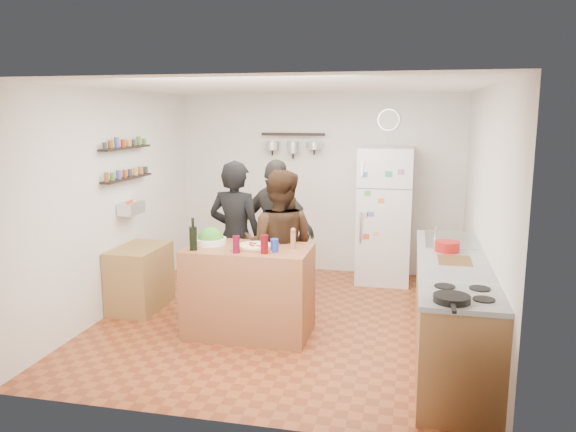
% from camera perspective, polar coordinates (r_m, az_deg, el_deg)
% --- Properties ---
extents(room_shell, '(4.20, 4.20, 4.20)m').
position_cam_1_polar(room_shell, '(6.30, 0.57, 1.36)').
color(room_shell, brown).
rests_on(room_shell, ground).
extents(prep_island, '(1.25, 0.72, 0.91)m').
position_cam_1_polar(prep_island, '(5.80, -3.98, -7.58)').
color(prep_island, brown).
rests_on(prep_island, floor).
extents(pizza_board, '(0.42, 0.34, 0.02)m').
position_cam_1_polar(pizza_board, '(5.63, -3.32, -3.19)').
color(pizza_board, brown).
rests_on(pizza_board, prep_island).
extents(pizza, '(0.34, 0.34, 0.02)m').
position_cam_1_polar(pizza, '(5.62, -3.32, -3.01)').
color(pizza, beige).
rests_on(pizza, pizza_board).
extents(salad_bowl, '(0.32, 0.32, 0.06)m').
position_cam_1_polar(salad_bowl, '(5.84, -7.86, -2.55)').
color(salad_bowl, white).
rests_on(salad_bowl, prep_island).
extents(wine_bottle, '(0.08, 0.08, 0.23)m').
position_cam_1_polar(wine_bottle, '(5.61, -9.60, -2.26)').
color(wine_bottle, black).
rests_on(wine_bottle, prep_island).
extents(wine_glass_near, '(0.07, 0.07, 0.17)m').
position_cam_1_polar(wine_glass_near, '(5.44, -5.27, -2.89)').
color(wine_glass_near, '#57071D').
rests_on(wine_glass_near, prep_island).
extents(wine_glass_far, '(0.07, 0.07, 0.18)m').
position_cam_1_polar(wine_glass_far, '(5.41, -2.41, -2.88)').
color(wine_glass_far, '#53070C').
rests_on(wine_glass_far, prep_island).
extents(pepper_mill, '(0.05, 0.05, 0.17)m').
position_cam_1_polar(pepper_mill, '(5.59, 0.53, -2.50)').
color(pepper_mill, '#995D40').
rests_on(pepper_mill, prep_island).
extents(salt_canister, '(0.08, 0.08, 0.13)m').
position_cam_1_polar(salt_canister, '(5.47, -1.39, -3.00)').
color(salt_canister, navy).
rests_on(salt_canister, prep_island).
extents(person_left, '(0.68, 0.50, 1.74)m').
position_cam_1_polar(person_left, '(6.31, -5.32, -2.20)').
color(person_left, black).
rests_on(person_left, floor).
extents(person_center, '(0.81, 0.63, 1.66)m').
position_cam_1_polar(person_center, '(6.05, -0.91, -3.10)').
color(person_center, black).
rests_on(person_center, floor).
extents(person_back, '(1.08, 0.71, 1.71)m').
position_cam_1_polar(person_back, '(6.72, -1.16, -1.50)').
color(person_back, '#2C2A27').
rests_on(person_back, floor).
extents(counter_run, '(0.63, 2.63, 0.90)m').
position_cam_1_polar(counter_run, '(5.47, 16.33, -9.16)').
color(counter_run, '#9E7042').
rests_on(counter_run, floor).
extents(stove_top, '(0.60, 0.62, 0.02)m').
position_cam_1_polar(stove_top, '(4.43, 17.40, -7.62)').
color(stove_top, white).
rests_on(stove_top, counter_run).
extents(skillet, '(0.26, 0.26, 0.05)m').
position_cam_1_polar(skillet, '(4.20, 16.30, -8.06)').
color(skillet, black).
rests_on(skillet, stove_top).
extents(sink, '(0.50, 0.80, 0.03)m').
position_cam_1_polar(sink, '(6.16, 16.06, -2.44)').
color(sink, silver).
rests_on(sink, counter_run).
extents(cutting_board, '(0.30, 0.40, 0.02)m').
position_cam_1_polar(cutting_board, '(5.36, 16.57, -4.44)').
color(cutting_board, brown).
rests_on(cutting_board, counter_run).
extents(red_bowl, '(0.24, 0.24, 0.10)m').
position_cam_1_polar(red_bowl, '(5.66, 15.87, -2.99)').
color(red_bowl, '#A91713').
rests_on(red_bowl, counter_run).
extents(fridge, '(0.70, 0.68, 1.80)m').
position_cam_1_polar(fridge, '(7.58, 9.77, 0.07)').
color(fridge, white).
rests_on(fridge, floor).
extents(wall_clock, '(0.30, 0.03, 0.30)m').
position_cam_1_polar(wall_clock, '(7.79, 10.18, 9.59)').
color(wall_clock, silver).
rests_on(wall_clock, back_wall).
extents(spice_shelf_lower, '(0.12, 1.00, 0.02)m').
position_cam_1_polar(spice_shelf_lower, '(6.76, -16.02, 3.71)').
color(spice_shelf_lower, black).
rests_on(spice_shelf_lower, left_wall).
extents(spice_shelf_upper, '(0.12, 1.00, 0.02)m').
position_cam_1_polar(spice_shelf_upper, '(6.73, -16.17, 6.67)').
color(spice_shelf_upper, black).
rests_on(spice_shelf_upper, left_wall).
extents(produce_basket, '(0.18, 0.35, 0.14)m').
position_cam_1_polar(produce_basket, '(6.80, -15.65, 0.78)').
color(produce_basket, silver).
rests_on(produce_basket, left_wall).
extents(side_table, '(0.50, 0.80, 0.73)m').
position_cam_1_polar(side_table, '(6.75, -14.79, -6.08)').
color(side_table, '#A67E45').
rests_on(side_table, floor).
extents(pot_rack, '(0.90, 0.04, 0.04)m').
position_cam_1_polar(pot_rack, '(7.88, 0.52, 8.30)').
color(pot_rack, black).
rests_on(pot_rack, back_wall).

